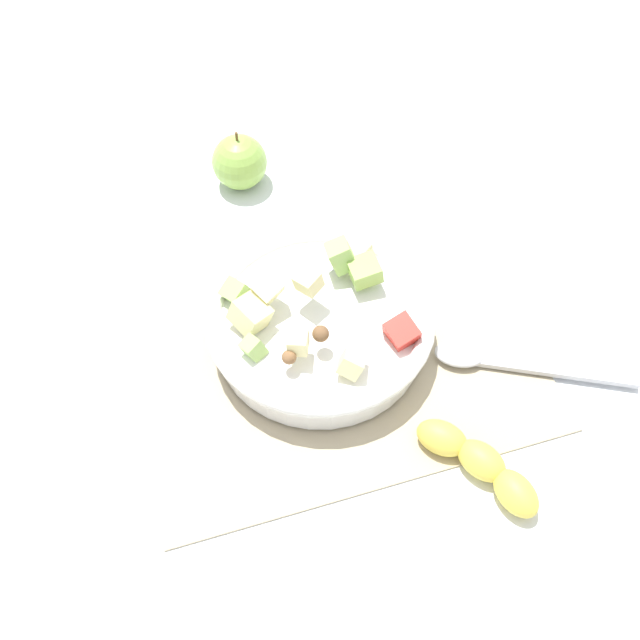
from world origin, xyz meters
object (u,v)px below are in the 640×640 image
object	(u,v)px
salad_bowl	(320,322)
whole_apple	(240,162)
serving_spoon	(502,361)
banana_whole	(479,464)

from	to	relation	value
salad_bowl	whole_apple	bearing A→B (deg)	95.20
whole_apple	serving_spoon	bearing A→B (deg)	-60.72
serving_spoon	banana_whole	world-z (taller)	banana_whole
salad_bowl	serving_spoon	bearing A→B (deg)	-26.47
salad_bowl	banana_whole	world-z (taller)	salad_bowl
serving_spoon	whole_apple	size ratio (longest dim) A/B	2.49
banana_whole	serving_spoon	bearing A→B (deg)	54.34
salad_bowl	banana_whole	xyz separation A→B (m)	(0.11, -0.21, -0.02)
serving_spoon	whole_apple	world-z (taller)	whole_apple
whole_apple	banana_whole	xyz separation A→B (m)	(0.14, -0.50, -0.02)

